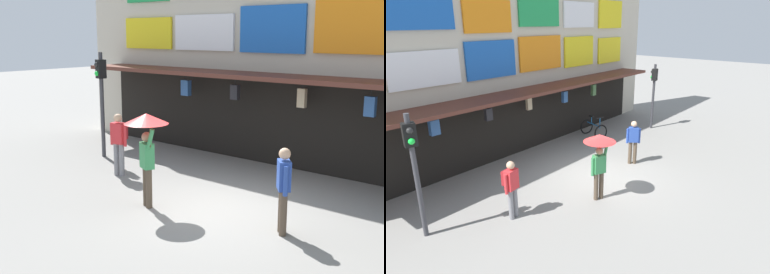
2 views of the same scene
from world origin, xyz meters
TOP-DOWN VIEW (x-y plane):
  - ground_plane at (0.00, 0.00)m, footprint 80.00×80.00m
  - shopfront at (0.00, 4.57)m, footprint 18.00×2.60m
  - traffic_light_near at (-5.55, 1.36)m, footprint 0.33×0.35m
  - traffic_light_far at (6.31, 1.38)m, footprint 0.33×0.35m
  - bicycle_parked at (3.32, 2.77)m, footprint 1.01×1.31m
  - pedestrian_in_yellow at (1.77, -0.26)m, footprint 0.40×0.43m
  - pedestrian_with_umbrella at (-1.25, -0.89)m, footprint 0.96×0.96m
  - pedestrian_in_black at (-3.58, 0.32)m, footprint 0.52×0.40m

SIDE VIEW (x-z plane):
  - ground_plane at x=0.00m, z-range 0.00..0.00m
  - bicycle_parked at x=3.32m, z-range -0.13..0.92m
  - pedestrian_in_yellow at x=1.77m, z-range 0.11..1.79m
  - pedestrian_in_black at x=-3.58m, z-range 0.14..1.82m
  - pedestrian_with_umbrella at x=-1.25m, z-range 0.60..2.68m
  - traffic_light_near at x=-5.55m, z-range 0.54..3.74m
  - traffic_light_far at x=6.31m, z-range 0.54..3.74m
  - shopfront at x=0.00m, z-range -0.04..7.96m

